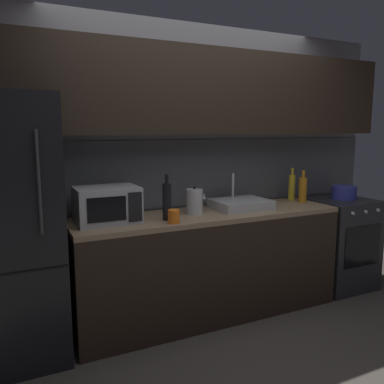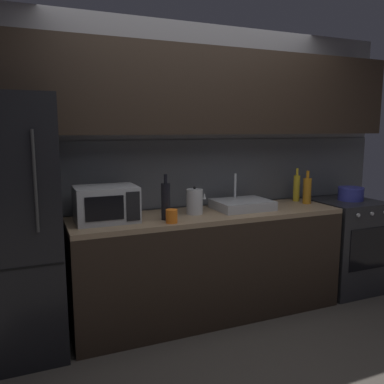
% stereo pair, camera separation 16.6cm
% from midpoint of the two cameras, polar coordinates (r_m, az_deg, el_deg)
% --- Properties ---
extents(ground_plane, '(10.00, 10.00, 0.00)m').
position_cam_midpoint_polar(ground_plane, '(2.95, 9.55, -23.78)').
color(ground_plane, '#3D3833').
extents(back_wall, '(4.05, 0.44, 2.50)m').
position_cam_midpoint_polar(back_wall, '(3.52, -1.15, 8.32)').
color(back_wall, slate).
rests_on(back_wall, ground).
extents(counter_run, '(2.31, 0.60, 0.90)m').
position_cam_midpoint_polar(counter_run, '(3.45, 0.99, -10.31)').
color(counter_run, black).
rests_on(counter_run, ground).
extents(refrigerator, '(0.68, 0.69, 1.82)m').
position_cam_midpoint_polar(refrigerator, '(2.99, -26.40, -5.12)').
color(refrigerator, black).
rests_on(refrigerator, ground).
extents(oven_range, '(0.60, 0.62, 0.90)m').
position_cam_midpoint_polar(oven_range, '(4.30, 19.23, -6.89)').
color(oven_range, '#232326').
rests_on(oven_range, ground).
extents(microwave, '(0.46, 0.35, 0.27)m').
position_cam_midpoint_polar(microwave, '(3.04, -13.67, -1.80)').
color(microwave, '#A8AAAF').
rests_on(microwave, counter_run).
extents(sink_basin, '(0.48, 0.38, 0.30)m').
position_cam_midpoint_polar(sink_basin, '(3.50, 5.64, -1.73)').
color(sink_basin, '#ADAFB5').
rests_on(sink_basin, counter_run).
extents(kettle, '(0.17, 0.14, 0.23)m').
position_cam_midpoint_polar(kettle, '(3.26, -1.09, -1.37)').
color(kettle, '#B7BABF').
rests_on(kettle, counter_run).
extents(wine_bottle_amber, '(0.08, 0.08, 0.31)m').
position_cam_midpoint_polar(wine_bottle_amber, '(3.89, 14.46, 0.37)').
color(wine_bottle_amber, '#B27019').
rests_on(wine_bottle_amber, counter_run).
extents(wine_bottle_yellow, '(0.06, 0.06, 0.32)m').
position_cam_midpoint_polar(wine_bottle_yellow, '(3.99, 13.00, 0.72)').
color(wine_bottle_yellow, gold).
rests_on(wine_bottle_yellow, counter_run).
extents(wine_bottle_dark, '(0.07, 0.07, 0.35)m').
position_cam_midpoint_polar(wine_bottle_dark, '(3.05, -5.18, -1.31)').
color(wine_bottle_dark, black).
rests_on(wine_bottle_dark, counter_run).
extents(mug_orange, '(0.09, 0.09, 0.10)m').
position_cam_midpoint_polar(mug_orange, '(2.96, -4.26, -3.53)').
color(mug_orange, orange).
rests_on(mug_orange, counter_run).
extents(cooking_pot, '(0.24, 0.24, 0.13)m').
position_cam_midpoint_polar(cooking_pot, '(4.22, 19.97, -0.06)').
color(cooking_pot, '#333899').
rests_on(cooking_pot, oven_range).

